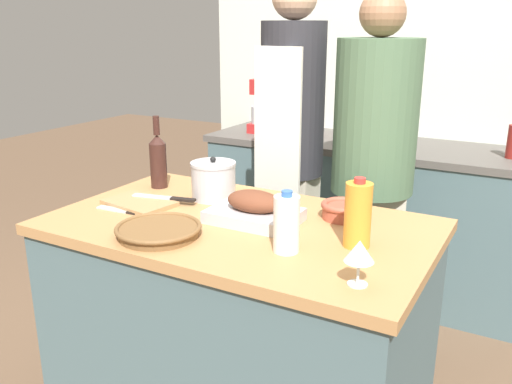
{
  "coord_description": "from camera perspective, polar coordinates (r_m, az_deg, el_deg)",
  "views": [
    {
      "loc": [
        0.95,
        -1.58,
        1.57
      ],
      "look_at": [
        0.0,
        0.12,
        0.97
      ],
      "focal_mm": 38.0,
      "sensor_mm": 36.0,
      "label": 1
    }
  ],
  "objects": [
    {
      "name": "wine_glass_left",
      "position": [
        1.49,
        10.83,
        -6.24
      ],
      "size": [
        0.08,
        0.08,
        0.13
      ],
      "color": "silver",
      "rests_on": "kitchen_island"
    },
    {
      "name": "back_wall",
      "position": [
        3.55,
        13.82,
        11.92
      ],
      "size": [
        2.44,
        0.1,
        2.55
      ],
      "color": "silver",
      "rests_on": "ground_plane"
    },
    {
      "name": "wicker_basket",
      "position": [
        1.86,
        -10.23,
        -3.98
      ],
      "size": [
        0.29,
        0.29,
        0.04
      ],
      "color": "brown",
      "rests_on": "kitchen_island"
    },
    {
      "name": "knife_chef",
      "position": [
        2.2,
        -9.45,
        -0.6
      ],
      "size": [
        0.27,
        0.09,
        0.01
      ],
      "color": "#B7B7BC",
      "rests_on": "cutting_board"
    },
    {
      "name": "cutting_board",
      "position": [
        2.19,
        -12.18,
        -1.14
      ],
      "size": [
        0.29,
        0.22,
        0.02
      ],
      "color": "#AD7F51",
      "rests_on": "kitchen_island"
    },
    {
      "name": "person_cook_guest",
      "position": [
        2.56,
        12.18,
        2.69
      ],
      "size": [
        0.38,
        0.38,
        1.72
      ],
      "rotation": [
        0.0,
        0.0,
        0.38
      ],
      "color": "beige",
      "rests_on": "ground_plane"
    },
    {
      "name": "condiment_bottle_tall",
      "position": [
        3.36,
        9.81,
        6.98
      ],
      "size": [
        0.07,
        0.07,
        0.18
      ],
      "color": "#332D28",
      "rests_on": "back_counter"
    },
    {
      "name": "kitchen_island",
      "position": [
        2.16,
        -1.65,
        -14.19
      ],
      "size": [
        1.38,
        0.83,
        0.89
      ],
      "color": "#4C666B",
      "rests_on": "ground_plane"
    },
    {
      "name": "roasting_pan",
      "position": [
        1.96,
        -0.18,
        -1.9
      ],
      "size": [
        0.32,
        0.22,
        0.12
      ],
      "color": "#BCBCC1",
      "rests_on": "kitchen_island"
    },
    {
      "name": "condiment_bottle_extra",
      "position": [
        3.43,
        11.34,
        7.02
      ],
      "size": [
        0.05,
        0.05,
        0.17
      ],
      "color": "maroon",
      "rests_on": "back_counter"
    },
    {
      "name": "back_counter",
      "position": [
        3.39,
        11.22,
        -2.34
      ],
      "size": [
        1.94,
        0.6,
        0.91
      ],
      "color": "#4C666B",
      "rests_on": "ground_plane"
    },
    {
      "name": "stand_mixer",
      "position": [
        3.46,
        0.91,
        8.52
      ],
      "size": [
        0.18,
        0.14,
        0.34
      ],
      "color": "#B22323",
      "rests_on": "back_counter"
    },
    {
      "name": "stock_pot",
      "position": [
        2.22,
        -4.5,
        1.24
      ],
      "size": [
        0.19,
        0.19,
        0.18
      ],
      "color": "#B7B7BC",
      "rests_on": "kitchen_island"
    },
    {
      "name": "person_cook_aproned",
      "position": [
        2.65,
        3.74,
        5.05
      ],
      "size": [
        0.31,
        0.31,
        1.8
      ],
      "rotation": [
        0.0,
        0.0,
        -0.04
      ],
      "color": "beige",
      "rests_on": "ground_plane"
    },
    {
      "name": "mixing_bowl",
      "position": [
        2.02,
        9.11,
        -1.84
      ],
      "size": [
        0.16,
        0.16,
        0.06
      ],
      "color": "#A84C38",
      "rests_on": "kitchen_island"
    },
    {
      "name": "wine_bottle_green",
      "position": [
        2.4,
        -10.26,
        3.38
      ],
      "size": [
        0.07,
        0.07,
        0.32
      ],
      "color": "#381E19",
      "rests_on": "kitchen_island"
    },
    {
      "name": "knife_paring",
      "position": [
        2.13,
        -13.72,
        -1.97
      ],
      "size": [
        0.23,
        0.04,
        0.01
      ],
      "color": "#B7B7BC",
      "rests_on": "kitchen_island"
    },
    {
      "name": "milk_jug",
      "position": [
        1.69,
        3.22,
        -3.35
      ],
      "size": [
        0.08,
        0.08,
        0.2
      ],
      "color": "white",
      "rests_on": "kitchen_island"
    },
    {
      "name": "juice_jug",
      "position": [
        1.75,
        10.67,
        -2.36
      ],
      "size": [
        0.09,
        0.09,
        0.23
      ],
      "color": "orange",
      "rests_on": "kitchen_island"
    }
  ]
}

